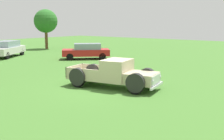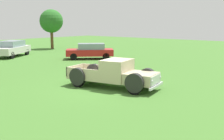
{
  "view_description": "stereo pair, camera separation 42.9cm",
  "coord_description": "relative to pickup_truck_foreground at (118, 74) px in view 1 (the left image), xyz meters",
  "views": [
    {
      "loc": [
        -10.76,
        -8.98,
        3.31
      ],
      "look_at": [
        0.31,
        -0.48,
        0.9
      ],
      "focal_mm": 44.39,
      "sensor_mm": 36.0,
      "label": 1
    },
    {
      "loc": [
        -10.49,
        -9.31,
        3.31
      ],
      "look_at": [
        0.31,
        -0.48,
        0.9
      ],
      "focal_mm": 44.39,
      "sensor_mm": 36.0,
      "label": 2
    }
  ],
  "objects": [
    {
      "name": "pickup_truck_foreground",
      "position": [
        0.0,
        0.0,
        0.0
      ],
      "size": [
        2.62,
        5.0,
        1.46
      ],
      "color": "#C6B793",
      "rests_on": "ground_plane"
    },
    {
      "name": "oak_tree_east",
      "position": [
        11.55,
        19.66,
        2.74
      ],
      "size": [
        2.91,
        2.91,
        4.92
      ],
      "color": "brown",
      "rests_on": "ground_plane"
    },
    {
      "name": "ground_plane",
      "position": [
        -0.38,
        0.82,
        -0.7
      ],
      "size": [
        80.0,
        80.0,
        0.0
      ],
      "primitive_type": "plane",
      "color": "#3D6B28"
    },
    {
      "name": "sedan_distant_b",
      "position": [
        7.36,
        8.99,
        0.05
      ],
      "size": [
        4.2,
        4.22,
        1.41
      ],
      "color": "#B21E1E",
      "rests_on": "ground_plane"
    },
    {
      "name": "sedan_distant_a",
      "position": [
        3.76,
        16.11,
        0.11
      ],
      "size": [
        4.93,
        4.01,
        1.54
      ],
      "color": "silver",
      "rests_on": "ground_plane"
    }
  ]
}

